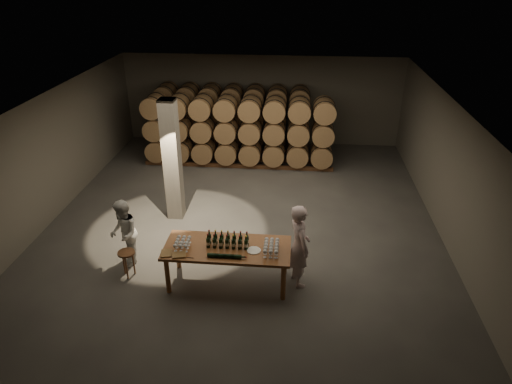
# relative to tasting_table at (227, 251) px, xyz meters

# --- Properties ---
(room) EXTENTS (12.00, 12.00, 12.00)m
(room) POSITION_rel_tasting_table_xyz_m (-1.80, 2.70, 0.80)
(room) COLOR #4A4846
(room) RESTS_ON ground
(tasting_table) EXTENTS (2.60, 1.10, 0.90)m
(tasting_table) POSITION_rel_tasting_table_xyz_m (0.00, 0.00, 0.00)
(tasting_table) COLOR brown
(tasting_table) RESTS_ON ground
(barrel_stack_back) EXTENTS (5.48, 0.95, 2.31)m
(barrel_stack_back) POSITION_rel_tasting_table_xyz_m (-0.96, 7.70, 0.40)
(barrel_stack_back) COLOR brown
(barrel_stack_back) RESTS_ON ground
(barrel_stack_front) EXTENTS (6.26, 0.95, 2.31)m
(barrel_stack_front) POSITION_rel_tasting_table_xyz_m (-0.57, 6.30, 0.40)
(barrel_stack_front) COLOR brown
(barrel_stack_front) RESTS_ON ground
(bottle_cluster) EXTENTS (0.86, 0.23, 0.32)m
(bottle_cluster) POSITION_rel_tasting_table_xyz_m (0.00, 0.03, 0.22)
(bottle_cluster) COLOR black
(bottle_cluster) RESTS_ON tasting_table
(lying_bottles) EXTENTS (0.78, 0.08, 0.08)m
(lying_bottles) POSITION_rel_tasting_table_xyz_m (0.01, -0.38, 0.15)
(lying_bottles) COLOR black
(lying_bottles) RESTS_ON tasting_table
(glass_cluster_left) EXTENTS (0.30, 0.41, 0.17)m
(glass_cluster_left) POSITION_rel_tasting_table_xyz_m (-0.91, -0.08, 0.22)
(glass_cluster_left) COLOR silver
(glass_cluster_left) RESTS_ON tasting_table
(glass_cluster_right) EXTENTS (0.31, 0.53, 0.18)m
(glass_cluster_right) POSITION_rel_tasting_table_xyz_m (0.91, -0.07, 0.23)
(glass_cluster_right) COLOR silver
(glass_cluster_right) RESTS_ON tasting_table
(plate) EXTENTS (0.29, 0.29, 0.02)m
(plate) POSITION_rel_tasting_table_xyz_m (0.56, -0.09, 0.11)
(plate) COLOR white
(plate) RESTS_ON tasting_table
(notebook_near) EXTENTS (0.31, 0.27, 0.03)m
(notebook_near) POSITION_rel_tasting_table_xyz_m (-0.91, -0.39, 0.12)
(notebook_near) COLOR brown
(notebook_near) RESTS_ON tasting_table
(notebook_corner) EXTENTS (0.27, 0.32, 0.02)m
(notebook_corner) POSITION_rel_tasting_table_xyz_m (-1.18, -0.35, 0.12)
(notebook_corner) COLOR brown
(notebook_corner) RESTS_ON tasting_table
(pen) EXTENTS (0.15, 0.03, 0.01)m
(pen) POSITION_rel_tasting_table_xyz_m (-0.68, -0.45, 0.11)
(pen) COLOR black
(pen) RESTS_ON tasting_table
(stool) EXTENTS (0.37, 0.37, 0.61)m
(stool) POSITION_rel_tasting_table_xyz_m (-2.19, 0.03, -0.30)
(stool) COLOR brown
(stool) RESTS_ON ground
(person_man) EXTENTS (0.66, 0.79, 1.86)m
(person_man) POSITION_rel_tasting_table_xyz_m (1.47, 0.14, 0.13)
(person_man) COLOR beige
(person_man) RESTS_ON ground
(person_woman) EXTENTS (0.83, 0.92, 1.56)m
(person_woman) POSITION_rel_tasting_table_xyz_m (-2.38, 0.49, -0.01)
(person_woman) COLOR silver
(person_woman) RESTS_ON ground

